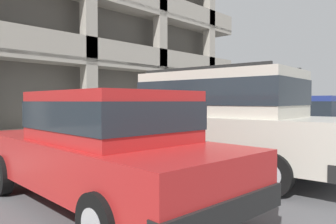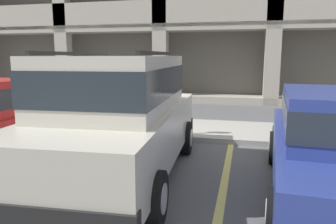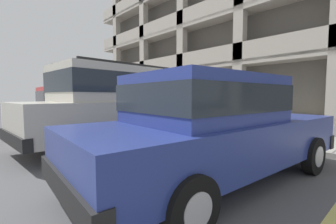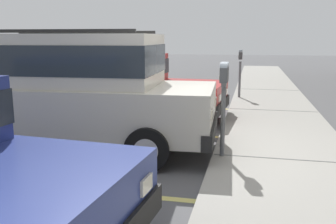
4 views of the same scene
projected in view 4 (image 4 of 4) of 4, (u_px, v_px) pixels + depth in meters
ground_plane at (200, 164)px, 5.93m from camera, size 80.00×80.00×0.10m
sidewalk at (285, 163)px, 5.63m from camera, size 40.00×2.20×0.12m
parking_stall_lines at (74, 190)px, 4.77m from camera, size 12.21×4.80×0.01m
silver_suv at (73, 87)px, 6.35m from camera, size 2.20×4.87×2.03m
red_sedan at (128, 84)px, 9.05m from camera, size 2.05×4.59×1.54m
parking_meter_near at (224, 87)px, 5.58m from camera, size 0.35×0.12×1.44m
parking_meter_far at (240, 66)px, 11.38m from camera, size 0.15×0.12×1.45m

